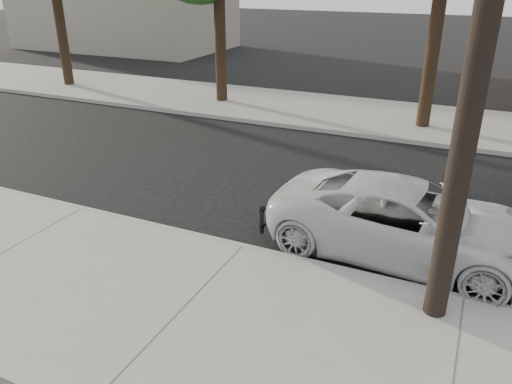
{
  "coord_description": "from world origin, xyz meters",
  "views": [
    {
      "loc": [
        3.72,
        -9.62,
        5.0
      ],
      "look_at": [
        -0.03,
        -1.44,
        1.0
      ],
      "focal_mm": 35.0,
      "sensor_mm": 36.0,
      "label": 1
    }
  ],
  "objects": [
    {
      "name": "curb_near",
      "position": [
        0.0,
        -2.1,
        0.07
      ],
      "size": [
        90.0,
        0.12,
        0.16
      ],
      "primitive_type": "cube",
      "color": "#9E9B93",
      "rests_on": "ground"
    },
    {
      "name": "police_cruiser",
      "position": [
        2.85,
        -0.89,
        0.72
      ],
      "size": [
        5.28,
        2.67,
        1.43
      ],
      "primitive_type": "imported",
      "rotation": [
        0.0,
        0.0,
        1.51
      ],
      "color": "silver",
      "rests_on": "ground"
    },
    {
      "name": "ground",
      "position": [
        0.0,
        0.0,
        0.0
      ],
      "size": [
        120.0,
        120.0,
        0.0
      ],
      "primitive_type": "plane",
      "color": "black",
      "rests_on": "ground"
    },
    {
      "name": "far_sidewalk",
      "position": [
        0.0,
        8.5,
        0.07
      ],
      "size": [
        90.0,
        5.0,
        0.15
      ],
      "primitive_type": "cube",
      "color": "gray",
      "rests_on": "ground"
    },
    {
      "name": "building_far",
      "position": [
        -20.0,
        20.0,
        2.5
      ],
      "size": [
        14.0,
        8.0,
        5.0
      ],
      "primitive_type": "cube",
      "color": "gray",
      "rests_on": "ground"
    },
    {
      "name": "near_sidewalk",
      "position": [
        0.0,
        -4.3,
        0.07
      ],
      "size": [
        90.0,
        4.4,
        0.15
      ],
      "primitive_type": "cube",
      "color": "gray",
      "rests_on": "ground"
    }
  ]
}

